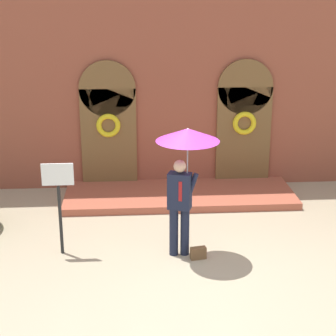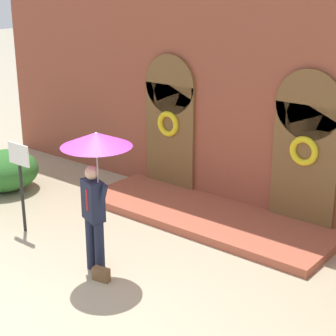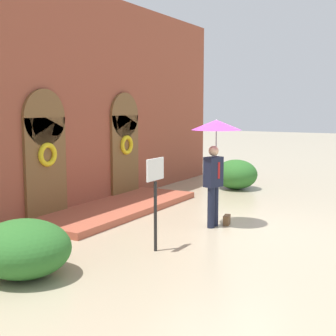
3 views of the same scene
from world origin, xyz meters
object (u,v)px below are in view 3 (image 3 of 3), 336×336
shrub_left (24,248)px  shrub_right (236,174)px  person_with_umbrella (216,140)px  sign_post (155,189)px  handbag (227,220)px

shrub_left → shrub_right: 9.08m
person_with_umbrella → sign_post: 2.36m
person_with_umbrella → handbag: size_ratio=8.44×
shrub_left → shrub_right: size_ratio=1.11×
handbag → shrub_right: 4.76m
person_with_umbrella → handbag: bearing=-41.5°
handbag → sign_post: size_ratio=0.16×
handbag → sign_post: bearing=160.0°
sign_post → shrub_right: (6.95, 1.13, -0.69)m
shrub_right → handbag: bearing=-161.2°
handbag → shrub_right: (4.49, 1.53, 0.37)m
person_with_umbrella → shrub_right: bearing=15.7°
person_with_umbrella → shrub_left: 4.78m
sign_post → shrub_left: 2.51m
shrub_left → person_with_umbrella: bearing=-16.8°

